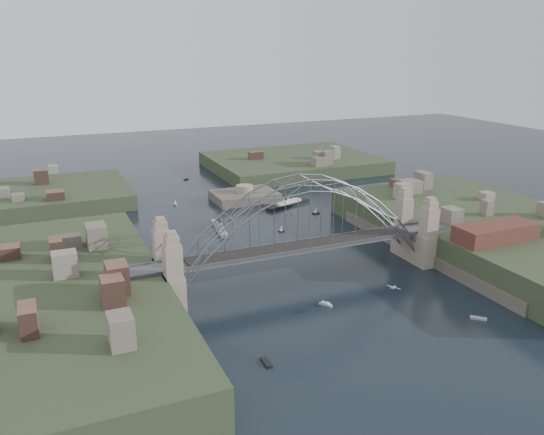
{
  "coord_description": "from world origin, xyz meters",
  "views": [
    {
      "loc": [
        -53.83,
        -105.9,
        52.38
      ],
      "look_at": [
        0.0,
        18.0,
        10.0
      ],
      "focal_mm": 36.3,
      "sensor_mm": 36.0,
      "label": 1
    }
  ],
  "objects_px": {
    "naval_cruiser_near": "(219,228)",
    "ocean_liner": "(289,204)",
    "naval_cruiser_far": "(122,196)",
    "wharf_shed": "(496,232)",
    "bridge": "(303,229)",
    "fort_island": "(245,201)"
  },
  "relations": [
    {
      "from": "naval_cruiser_near",
      "to": "ocean_liner",
      "type": "xyz_separation_m",
      "value": [
        29.65,
        14.78,
        -0.01
      ]
    },
    {
      "from": "naval_cruiser_far",
      "to": "ocean_liner",
      "type": "bearing_deg",
      "value": -32.65
    },
    {
      "from": "wharf_shed",
      "to": "ocean_liner",
      "type": "distance_m",
      "value": 74.52
    },
    {
      "from": "bridge",
      "to": "naval_cruiser_far",
      "type": "distance_m",
      "value": 94.17
    },
    {
      "from": "fort_island",
      "to": "naval_cruiser_far",
      "type": "height_order",
      "value": "fort_island"
    },
    {
      "from": "naval_cruiser_near",
      "to": "naval_cruiser_far",
      "type": "relative_size",
      "value": 0.97
    },
    {
      "from": "naval_cruiser_far",
      "to": "naval_cruiser_near",
      "type": "bearing_deg",
      "value": -66.08
    },
    {
      "from": "wharf_shed",
      "to": "bridge",
      "type": "bearing_deg",
      "value": 162.35
    },
    {
      "from": "naval_cruiser_near",
      "to": "naval_cruiser_far",
      "type": "bearing_deg",
      "value": 113.92
    },
    {
      "from": "bridge",
      "to": "wharf_shed",
      "type": "relative_size",
      "value": 4.2
    },
    {
      "from": "naval_cruiser_near",
      "to": "ocean_liner",
      "type": "distance_m",
      "value": 33.13
    },
    {
      "from": "fort_island",
      "to": "wharf_shed",
      "type": "xyz_separation_m",
      "value": [
        32.0,
        -84.0,
        10.34
      ]
    },
    {
      "from": "wharf_shed",
      "to": "naval_cruiser_far",
      "type": "distance_m",
      "value": 125.99
    },
    {
      "from": "bridge",
      "to": "naval_cruiser_near",
      "type": "distance_m",
      "value": 44.2
    },
    {
      "from": "wharf_shed",
      "to": "naval_cruiser_near",
      "type": "xyz_separation_m",
      "value": [
        -50.55,
        56.14,
        -9.28
      ]
    },
    {
      "from": "bridge",
      "to": "wharf_shed",
      "type": "height_order",
      "value": "bridge"
    },
    {
      "from": "wharf_shed",
      "to": "naval_cruiser_near",
      "type": "distance_m",
      "value": 76.11
    },
    {
      "from": "wharf_shed",
      "to": "naval_cruiser_near",
      "type": "relative_size",
      "value": 1.28
    },
    {
      "from": "wharf_shed",
      "to": "naval_cruiser_far",
      "type": "height_order",
      "value": "wharf_shed"
    },
    {
      "from": "bridge",
      "to": "ocean_liner",
      "type": "distance_m",
      "value": 62.52
    },
    {
      "from": "fort_island",
      "to": "wharf_shed",
      "type": "height_order",
      "value": "wharf_shed"
    },
    {
      "from": "wharf_shed",
      "to": "ocean_liner",
      "type": "relative_size",
      "value": 1.08
    }
  ]
}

